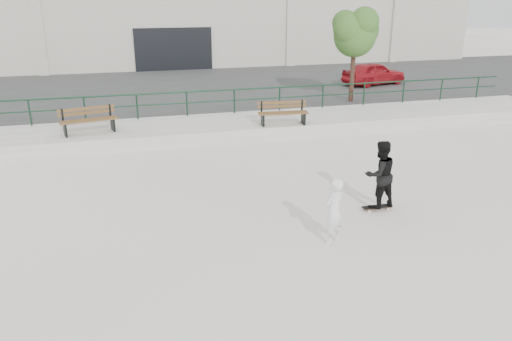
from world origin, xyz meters
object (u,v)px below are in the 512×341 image
object	(u,v)px
tree	(356,31)
standing_skater	(380,174)
red_car	(374,73)
seated_skater	(334,211)
bench_left	(88,120)
skateboard	(377,207)
bench_right	(283,113)

from	to	relation	value
tree	standing_skater	world-z (taller)	tree
red_car	standing_skater	xyz separation A→B (m)	(-7.42, -14.37, -0.15)
red_car	seated_skater	world-z (taller)	red_car
bench_left	standing_skater	size ratio (longest dim) A/B	1.18
tree	seated_skater	world-z (taller)	tree
tree	standing_skater	bearing A→B (deg)	-112.09
skateboard	standing_skater	world-z (taller)	standing_skater
skateboard	seated_skater	bearing A→B (deg)	-141.99
red_car	skateboard	bearing A→B (deg)	139.95
bench_left	bench_right	bearing A→B (deg)	-17.45
bench_right	red_car	size ratio (longest dim) A/B	0.54
bench_left	red_car	bearing A→B (deg)	11.34
bench_left	skateboard	bearing A→B (deg)	-59.26
red_car	standing_skater	size ratio (longest dim) A/B	2.07
skateboard	red_car	bearing A→B (deg)	64.11
seated_skater	skateboard	bearing A→B (deg)	-173.41
bench_left	bench_right	world-z (taller)	bench_left
skateboard	seated_skater	world-z (taller)	seated_skater
bench_right	seated_skater	world-z (taller)	seated_skater
red_car	tree	bearing A→B (deg)	127.39
bench_right	tree	bearing A→B (deg)	43.38
red_car	skateboard	xyz separation A→B (m)	(-7.42, -14.37, -1.05)
bench_right	standing_skater	distance (m)	7.30
tree	red_car	distance (m)	5.47
tree	seated_skater	size ratio (longest dim) A/B	2.75
tree	skateboard	size ratio (longest dim) A/B	5.42
standing_skater	seated_skater	bearing A→B (deg)	28.85
bench_right	skateboard	xyz separation A→B (m)	(0.18, -7.29, -0.87)
red_car	standing_skater	distance (m)	16.17
bench_left	seated_skater	world-z (taller)	seated_skater
tree	standing_skater	xyz separation A→B (m)	(-4.33, -10.66, -2.71)
tree	skateboard	distance (m)	12.06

